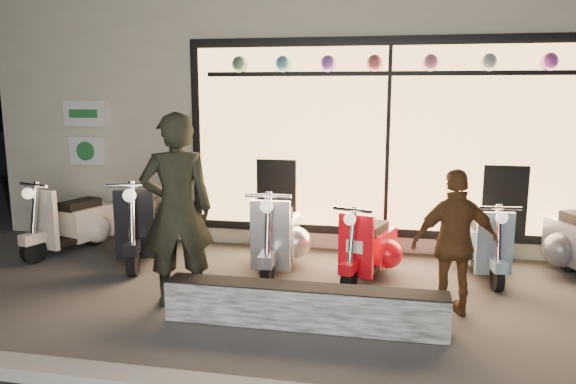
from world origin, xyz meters
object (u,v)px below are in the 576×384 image
scooter_red (371,247)px  scooter_silver (278,236)px  graffiti_barrier (304,306)px  man (177,210)px  woman (455,243)px

scooter_red → scooter_silver: bearing=-166.7°
graffiti_barrier → scooter_red: (0.52, 1.58, 0.16)m
scooter_red → man: man is taller
man → woman: bearing=160.9°
scooter_silver → scooter_red: 1.15m
graffiti_barrier → scooter_silver: size_ratio=1.86×
graffiti_barrier → scooter_silver: scooter_silver is taller
scooter_silver → man: bearing=-122.7°
graffiti_barrier → scooter_red: scooter_red is taller
man → woman: (2.77, 0.26, -0.27)m
graffiti_barrier → scooter_red: bearing=71.7°
scooter_silver → woman: size_ratio=0.98×
graffiti_barrier → woman: woman is taller
scooter_silver → graffiti_barrier: bearing=-72.6°
scooter_silver → woman: 2.30m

